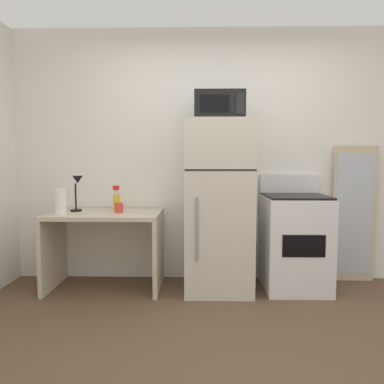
{
  "coord_description": "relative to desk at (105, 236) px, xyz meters",
  "views": [
    {
      "loc": [
        -0.21,
        -2.15,
        1.26
      ],
      "look_at": [
        -0.28,
        1.1,
        0.97
      ],
      "focal_mm": 33.9,
      "sensor_mm": 36.0,
      "label": 1
    }
  ],
  "objects": [
    {
      "name": "leaning_mirror",
      "position": [
        2.52,
        0.27,
        0.18
      ],
      "size": [
        0.44,
        0.03,
        1.4
      ],
      "color": "#C6B793",
      "rests_on": "ground"
    },
    {
      "name": "coffee_mug",
      "position": [
        0.15,
        -0.02,
        0.28
      ],
      "size": [
        0.08,
        0.08,
        0.09
      ],
      "primitive_type": "cylinder",
      "color": "#D83F33",
      "rests_on": "desk"
    },
    {
      "name": "spray_bottle",
      "position": [
        0.08,
        0.16,
        0.33
      ],
      "size": [
        0.06,
        0.06,
        0.25
      ],
      "color": "yellow",
      "rests_on": "desk"
    },
    {
      "name": "ground_plane",
      "position": [
        1.13,
        -1.32,
        -0.52
      ],
      "size": [
        12.0,
        12.0,
        0.0
      ],
      "primitive_type": "plane",
      "color": "brown"
    },
    {
      "name": "paper_towel_roll",
      "position": [
        -0.38,
        -0.13,
        0.35
      ],
      "size": [
        0.11,
        0.11,
        0.24
      ],
      "primitive_type": "cylinder",
      "color": "white",
      "rests_on": "desk"
    },
    {
      "name": "microwave",
      "position": [
        1.1,
        -0.03,
        1.24
      ],
      "size": [
        0.46,
        0.35,
        0.26
      ],
      "color": "black",
      "rests_on": "refrigerator"
    },
    {
      "name": "wall_back_white",
      "position": [
        1.13,
        0.38,
        0.78
      ],
      "size": [
        5.0,
        0.1,
        2.6
      ],
      "primitive_type": "cube",
      "color": "white",
      "rests_on": "ground"
    },
    {
      "name": "desk",
      "position": [
        0.0,
        0.0,
        0.0
      ],
      "size": [
        1.08,
        0.63,
        0.75
      ],
      "color": "beige",
      "rests_on": "ground"
    },
    {
      "name": "oven_range",
      "position": [
        1.85,
        0.02,
        -0.05
      ],
      "size": [
        0.6,
        0.61,
        1.1
      ],
      "color": "white",
      "rests_on": "ground"
    },
    {
      "name": "refrigerator",
      "position": [
        1.1,
        -0.01,
        0.3
      ],
      "size": [
        0.63,
        0.67,
        1.63
      ],
      "color": "beige",
      "rests_on": "ground"
    },
    {
      "name": "desk_lamp",
      "position": [
        -0.28,
        0.05,
        0.47
      ],
      "size": [
        0.14,
        0.12,
        0.35
      ],
      "color": "black",
      "rests_on": "desk"
    }
  ]
}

